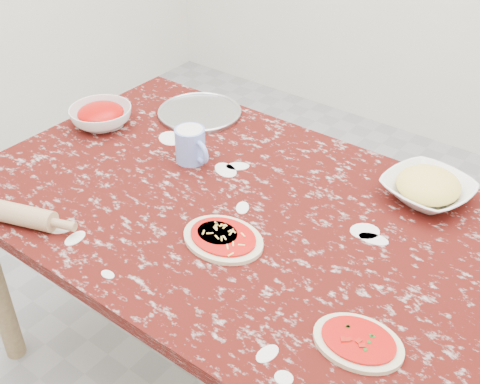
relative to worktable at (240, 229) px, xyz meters
name	(u,v)px	position (x,y,z in m)	size (l,w,h in m)	color
ground	(240,375)	(0.00, 0.00, -0.67)	(4.00, 4.00, 0.00)	gray
worktable	(240,229)	(0.00, 0.00, 0.00)	(1.60, 1.00, 0.75)	#3A0B08
pizza_tray	(200,113)	(-0.45, 0.35, 0.09)	(0.29, 0.29, 0.01)	#B2B2B7
sauce_bowl	(101,117)	(-0.67, 0.09, 0.12)	(0.21, 0.21, 0.07)	white
cheese_bowl	(427,190)	(0.40, 0.36, 0.11)	(0.24, 0.24, 0.06)	white
flour_mug	(191,145)	(-0.27, 0.10, 0.14)	(0.14, 0.10, 0.11)	#7590E0
pizza_left	(223,239)	(0.06, -0.15, 0.09)	(0.23, 0.18, 0.02)	beige
pizza_mid	(217,236)	(0.04, -0.15, 0.09)	(0.14, 0.12, 0.02)	beige
pizza_right	(358,342)	(0.51, -0.24, 0.09)	(0.22, 0.18, 0.02)	beige
rolling_pin	(6,212)	(-0.47, -0.44, 0.11)	(0.06, 0.06, 0.29)	tan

